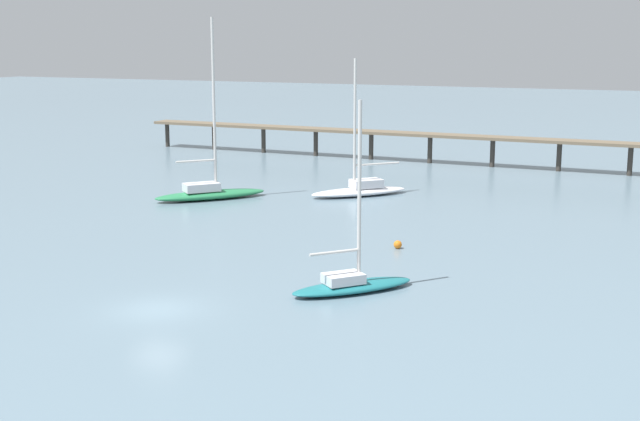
{
  "coord_description": "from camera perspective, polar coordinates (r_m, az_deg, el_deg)",
  "views": [
    {
      "loc": [
        23.94,
        -33.09,
        12.92
      ],
      "look_at": [
        0.0,
        18.87,
        1.5
      ],
      "focal_mm": 48.34,
      "sensor_mm": 36.0,
      "label": 1
    }
  ],
  "objects": [
    {
      "name": "ground_plane",
      "position": [
        42.84,
        -10.69,
        -6.47
      ],
      "size": [
        400.0,
        400.0,
        0.0
      ],
      "primitive_type": "plane",
      "color": "slate"
    },
    {
      "name": "sailboat_white",
      "position": [
        72.29,
        2.68,
        1.5
      ],
      "size": [
        7.51,
        7.88,
        11.38
      ],
      "color": "white",
      "rests_on": "ground_plane"
    },
    {
      "name": "mooring_buoy_far",
      "position": [
        54.24,
        5.17,
        -2.26
      ],
      "size": [
        0.52,
        0.52,
        0.52
      ],
      "primitive_type": "sphere",
      "color": "orange",
      "rests_on": "ground_plane"
    },
    {
      "name": "sailboat_teal",
      "position": [
        44.88,
        2.09,
        -4.69
      ],
      "size": [
        5.92,
        6.47,
        9.94
      ],
      "color": "#1E727A",
      "rests_on": "ground_plane"
    },
    {
      "name": "sailboat_green",
      "position": [
        71.09,
        -7.34,
        1.36
      ],
      "size": [
        7.79,
        8.6,
        14.64
      ],
      "color": "#287F4C",
      "rests_on": "ground_plane"
    }
  ]
}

